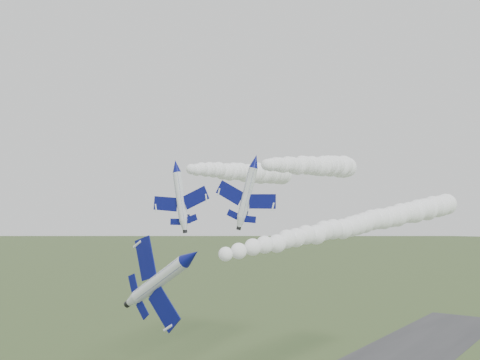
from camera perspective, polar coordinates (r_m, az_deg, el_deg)
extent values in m
cylinder|color=white|center=(62.27, -5.26, -8.12)|extent=(2.76, 9.47, 2.29)
cone|color=#0B0F63|center=(58.17, -9.35, -8.39)|extent=(2.41, 2.57, 2.29)
cone|color=white|center=(66.48, -1.83, -7.87)|extent=(2.39, 2.12, 2.29)
cylinder|color=black|center=(67.33, -1.21, -7.82)|extent=(1.19, 0.73, 1.16)
ellipsoid|color=black|center=(60.16, -6.49, -7.96)|extent=(1.69, 3.29, 1.53)
cube|color=#0B0F63|center=(64.06, -5.88, -5.50)|extent=(2.87, 2.81, 4.50)
cube|color=#0B0F63|center=(62.16, -3.65, -10.89)|extent=(2.87, 2.81, 4.50)
cube|color=#0B0F63|center=(66.23, -2.99, -6.55)|extent=(1.29, 1.29, 1.98)
cube|color=#0B0F63|center=(65.26, -1.80, -9.30)|extent=(1.29, 1.29, 1.98)
cube|color=#0B0F63|center=(64.66, -1.72, -7.33)|extent=(2.27, 1.89, 1.36)
cylinder|color=white|center=(87.63, -6.84, 1.46)|extent=(3.32, 8.02, 1.61)
cone|color=#0B0F63|center=(83.38, -8.52, 1.75)|extent=(2.03, 2.37, 1.61)
cone|color=white|center=(91.79, -5.36, 1.20)|extent=(1.95, 2.00, 1.61)
cylinder|color=black|center=(92.61, -5.09, 1.15)|extent=(0.92, 0.73, 0.82)
ellipsoid|color=black|center=(85.98, -7.55, 1.91)|extent=(1.65, 2.87, 1.08)
cube|color=#0B0F63|center=(89.60, -8.13, 0.97)|extent=(4.66, 3.14, 0.83)
cube|color=#0B0F63|center=(86.98, -4.99, 1.70)|extent=(4.66, 3.14, 0.83)
cube|color=#0B0F63|center=(91.74, -6.42, 1.06)|extent=(2.04, 1.42, 0.40)
cube|color=#0B0F63|center=(90.38, -4.79, 1.43)|extent=(2.04, 1.42, 0.40)
cube|color=#0B0F63|center=(91.06, -5.78, 2.00)|extent=(0.77, 1.56, 2.05)
cylinder|color=white|center=(78.91, 1.61, 2.00)|extent=(3.33, 7.66, 1.63)
cone|color=#0B0F63|center=(74.53, 0.32, 2.35)|extent=(2.04, 2.29, 1.63)
cone|color=white|center=(83.15, 2.71, 1.70)|extent=(1.96, 1.94, 1.63)
cylinder|color=black|center=(83.99, 2.92, 1.65)|extent=(0.93, 0.71, 0.83)
ellipsoid|color=black|center=(77.12, 1.19, 2.50)|extent=(1.66, 2.75, 1.09)
cube|color=#0B0F63|center=(80.58, 0.04, 2.27)|extent=(4.38, 3.01, 1.16)
cube|color=#0B0F63|center=(78.64, 3.53, 1.44)|extent=(4.38, 3.01, 1.16)
cube|color=#0B0F63|center=(82.91, 1.63, 1.97)|extent=(1.93, 1.36, 0.54)
cube|color=#0B0F63|center=(81.91, 3.44, 1.54)|extent=(1.93, 1.36, 0.54)
cube|color=#0B0F63|center=(82.22, 2.67, 2.55)|extent=(0.92, 1.53, 1.92)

